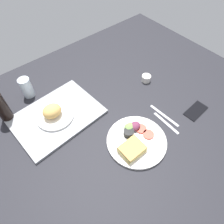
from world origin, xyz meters
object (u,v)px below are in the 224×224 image
object	(u,v)px
fork	(166,123)
knife	(164,115)
serving_tray	(57,116)
espresso_cup	(146,78)
drinking_glass	(27,88)
soda_bottle	(2,108)
bread_plate_near	(53,113)
cell_phone	(196,111)
plate_with_salad	(135,140)

from	to	relation	value
fork	knife	xyz separation A→B (cm)	(3.00, 4.00, 0.00)
serving_tray	espresso_cup	size ratio (longest dim) A/B	8.04
drinking_glass	soda_bottle	world-z (taller)	soda_bottle
soda_bottle	espresso_cup	distance (cm)	82.86
drinking_glass	espresso_cup	size ratio (longest dim) A/B	2.18
bread_plate_near	cell_phone	bearing A→B (deg)	-36.34
espresso_cup	fork	world-z (taller)	espresso_cup
plate_with_salad	cell_phone	xyz separation A→B (cm)	(39.63, -7.53, -1.27)
espresso_cup	serving_tray	bearing A→B (deg)	169.22
plate_with_salad	fork	xyz separation A→B (cm)	(20.65, -2.41, -1.42)
bread_plate_near	drinking_glass	xyz separation A→B (cm)	(-2.87, 24.54, 1.78)
serving_tray	fork	xyz separation A→B (cm)	(42.40, -40.77, -0.55)
bread_plate_near	soda_bottle	world-z (taller)	soda_bottle
serving_tray	cell_phone	xyz separation A→B (cm)	(61.37, -45.89, -0.40)
serving_tray	drinking_glass	size ratio (longest dim) A/B	3.68
serving_tray	fork	size ratio (longest dim) A/B	2.65
plate_with_salad	drinking_glass	bearing A→B (deg)	112.22
bread_plate_near	plate_with_salad	distance (cm)	44.80
knife	plate_with_salad	bearing A→B (deg)	91.42
drinking_glass	knife	xyz separation A→B (cm)	(49.38, -61.38, -5.87)
serving_tray	knife	bearing A→B (deg)	-39.00
serving_tray	knife	xyz separation A→B (cm)	(45.40, -36.77, -0.55)
espresso_cup	cell_phone	xyz separation A→B (cm)	(3.85, -34.94, -1.60)
serving_tray	bread_plate_near	world-z (taller)	bread_plate_near
soda_bottle	bread_plate_near	bearing A→B (deg)	-39.09
soda_bottle	fork	distance (cm)	85.14
espresso_cup	cell_phone	world-z (taller)	espresso_cup
espresso_cup	fork	bearing A→B (deg)	-116.90
knife	espresso_cup	bearing A→B (deg)	-27.59
serving_tray	cell_phone	distance (cm)	76.63
fork	plate_with_salad	bearing A→B (deg)	84.99
serving_tray	bread_plate_near	xyz separation A→B (cm)	(-1.11, 0.08, 3.54)
fork	drinking_glass	bearing A→B (deg)	36.99
serving_tray	cell_phone	size ratio (longest dim) A/B	3.13
serving_tray	fork	world-z (taller)	serving_tray
plate_with_salad	soda_bottle	xyz separation A→B (cm)	(-42.30, 54.23, 7.37)
serving_tray	soda_bottle	bearing A→B (deg)	142.32
drinking_glass	cell_phone	world-z (taller)	drinking_glass
plate_with_salad	bread_plate_near	bearing A→B (deg)	120.74
drinking_glass	fork	size ratio (longest dim) A/B	0.72
serving_tray	cell_phone	bearing A→B (deg)	-36.78
bread_plate_near	plate_with_salad	bearing A→B (deg)	-59.26
plate_with_salad	espresso_cup	bearing A→B (deg)	37.45
plate_with_salad	knife	world-z (taller)	plate_with_salad
drinking_glass	plate_with_salad	bearing A→B (deg)	-67.78
knife	drinking_glass	bearing A→B (deg)	36.38
fork	espresso_cup	bearing A→B (deg)	-25.26
knife	cell_phone	size ratio (longest dim) A/B	1.32
serving_tray	fork	bearing A→B (deg)	-43.88
serving_tray	bread_plate_near	bearing A→B (deg)	175.91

